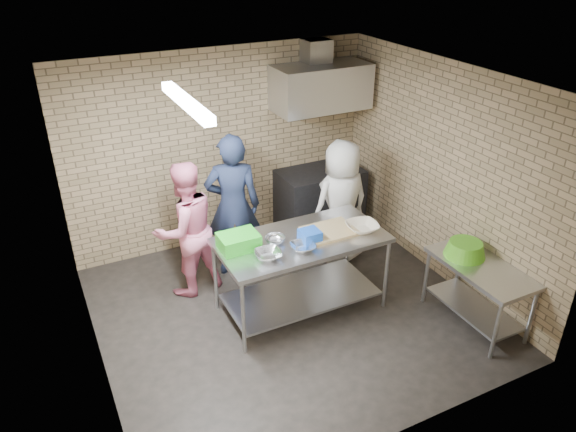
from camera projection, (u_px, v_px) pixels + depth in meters
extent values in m
plane|color=black|center=(288.00, 311.00, 6.42)|extent=(4.20, 4.20, 0.00)
plane|color=black|center=(288.00, 82.00, 5.15)|extent=(4.20, 4.20, 0.00)
cube|color=tan|center=(222.00, 149.00, 7.37)|extent=(4.20, 0.06, 2.70)
cube|color=tan|center=(404.00, 315.00, 4.21)|extent=(4.20, 0.06, 2.70)
cube|color=tan|center=(82.00, 257.00, 4.95)|extent=(0.06, 4.00, 2.70)
cube|color=tan|center=(442.00, 174.00, 6.62)|extent=(0.06, 4.00, 2.70)
cube|color=silver|center=(301.00, 274.00, 6.27)|extent=(1.89, 0.94, 0.94)
cube|color=silver|center=(476.00, 294.00, 6.09)|extent=(0.60, 1.20, 0.75)
cube|color=black|center=(320.00, 199.00, 8.05)|extent=(1.20, 0.70, 0.90)
cube|color=silver|center=(321.00, 87.00, 7.31)|extent=(1.30, 0.60, 0.60)
cube|color=#A5A8AD|center=(316.00, 51.00, 7.22)|extent=(0.35, 0.30, 0.30)
cube|color=#3F2B19|center=(333.00, 94.00, 7.67)|extent=(0.80, 0.20, 0.04)
cube|color=white|center=(186.00, 102.00, 4.79)|extent=(0.10, 1.25, 0.08)
cube|color=green|center=(239.00, 241.00, 5.83)|extent=(0.42, 0.31, 0.17)
cube|color=blue|center=(310.00, 236.00, 5.96)|extent=(0.21, 0.21, 0.14)
cube|color=tan|center=(330.00, 231.00, 6.17)|extent=(0.58, 0.44, 0.03)
imported|color=silver|center=(268.00, 255.00, 5.68)|extent=(0.33, 0.33, 0.07)
imported|color=silver|center=(275.00, 240.00, 5.95)|extent=(0.25, 0.25, 0.07)
imported|color=silver|center=(303.00, 247.00, 5.82)|extent=(0.31, 0.31, 0.07)
imported|color=beige|center=(362.00, 227.00, 6.19)|extent=(0.41, 0.41, 0.09)
cylinder|color=#B22619|center=(317.00, 89.00, 7.51)|extent=(0.07, 0.07, 0.18)
imported|color=#141634|center=(233.00, 206.00, 6.75)|extent=(0.80, 0.66, 1.88)
imported|color=pink|center=(186.00, 229.00, 6.43)|extent=(0.94, 0.81, 1.69)
imported|color=white|center=(341.00, 203.00, 7.07)|extent=(0.85, 0.58, 1.68)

